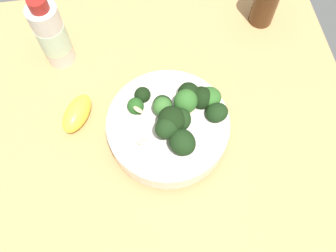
{
  "coord_description": "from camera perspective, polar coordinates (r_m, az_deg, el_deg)",
  "views": [
    {
      "loc": [
        -5.29,
        -28.52,
        59.47
      ],
      "look_at": [
        -1.65,
        -2.85,
        4.0
      ],
      "focal_mm": 37.05,
      "sensor_mm": 36.0,
      "label": 1
    }
  ],
  "objects": [
    {
      "name": "lemon_wedge",
      "position": [
        0.67,
        -14.75,
        2.0
      ],
      "size": [
        7.64,
        9.24,
        4.03
      ],
      "primitive_type": "ellipsoid",
      "rotation": [
        0.0,
        0.0,
        4.21
      ],
      "color": "yellow",
      "rests_on": "ground_plane"
    },
    {
      "name": "bowl_of_broccoli",
      "position": [
        0.61,
        0.49,
        0.37
      ],
      "size": [
        21.68,
        21.5,
        11.13
      ],
      "color": "silver",
      "rests_on": "ground_plane"
    },
    {
      "name": "bottle_tall",
      "position": [
        0.72,
        -18.55,
        14.01
      ],
      "size": [
        5.8,
        5.8,
        16.18
      ],
      "color": "beige",
      "rests_on": "ground_plane"
    },
    {
      "name": "ground_plane",
      "position": [
        0.68,
        1.04,
        0.24
      ],
      "size": [
        70.32,
        70.32,
        3.73
      ],
      "primitive_type": "cube",
      "color": "tan"
    }
  ]
}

